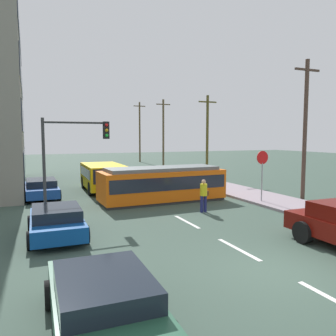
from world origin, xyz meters
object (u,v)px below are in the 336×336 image
(utility_pole_near, at_px, (305,128))
(utility_pole_mid, at_px, (207,135))
(parked_sedan_near, at_px, (103,301))
(traffic_light_mast, at_px, (72,147))
(pedestrian_crossing, at_px, (204,194))
(utility_pole_far, at_px, (163,132))
(stop_sign, at_px, (262,165))
(parked_sedan_mid, at_px, (56,221))
(streetcar_tram, at_px, (162,184))
(city_bus, at_px, (103,176))
(parked_sedan_far, at_px, (41,188))
(utility_pole_distant, at_px, (140,131))

(utility_pole_near, relative_size, utility_pole_mid, 1.10)
(parked_sedan_near, distance_m, traffic_light_mast, 10.38)
(pedestrian_crossing, bearing_deg, utility_pole_far, 72.65)
(pedestrian_crossing, height_order, stop_sign, stop_sign)
(parked_sedan_mid, bearing_deg, stop_sign, 11.33)
(pedestrian_crossing, distance_m, utility_pole_near, 7.86)
(traffic_light_mast, height_order, utility_pole_mid, utility_pole_mid)
(parked_sedan_near, bearing_deg, streetcar_tram, 63.17)
(city_bus, distance_m, utility_pole_near, 13.57)
(parked_sedan_mid, bearing_deg, parked_sedan_far, 91.27)
(parked_sedan_near, relative_size, utility_pole_mid, 0.56)
(utility_pole_mid, bearing_deg, pedestrian_crossing, -120.12)
(utility_pole_distant, bearing_deg, utility_pole_far, -91.08)
(streetcar_tram, relative_size, parked_sedan_far, 1.61)
(streetcar_tram, height_order, parked_sedan_mid, streetcar_tram)
(city_bus, relative_size, utility_pole_near, 0.64)
(utility_pole_far, bearing_deg, utility_pole_distant, 88.92)
(city_bus, height_order, traffic_light_mast, traffic_light_mast)
(stop_sign, distance_m, utility_pole_near, 3.59)
(parked_sedan_mid, bearing_deg, utility_pole_mid, 44.07)
(utility_pole_near, distance_m, utility_pole_distant, 33.12)
(utility_pole_near, xyz_separation_m, utility_pole_distant, (0.52, 33.11, 0.33))
(parked_sedan_far, relative_size, traffic_light_mast, 0.98)
(parked_sedan_mid, distance_m, parked_sedan_far, 9.03)
(city_bus, height_order, parked_sedan_mid, city_bus)
(city_bus, bearing_deg, utility_pole_mid, 19.57)
(parked_sedan_near, bearing_deg, stop_sign, 39.56)
(parked_sedan_far, relative_size, stop_sign, 1.60)
(parked_sedan_near, height_order, utility_pole_near, utility_pole_near)
(pedestrian_crossing, distance_m, parked_sedan_mid, 7.40)
(pedestrian_crossing, height_order, utility_pole_near, utility_pole_near)
(parked_sedan_mid, bearing_deg, pedestrian_crossing, 12.13)
(pedestrian_crossing, height_order, utility_pole_mid, utility_pole_mid)
(stop_sign, bearing_deg, utility_pole_near, -4.43)
(city_bus, height_order, parked_sedan_near, city_bus)
(pedestrian_crossing, xyz_separation_m, utility_pole_far, (7.40, 23.70, 3.41))
(stop_sign, xyz_separation_m, utility_pole_near, (2.87, -0.22, 2.14))
(utility_pole_near, relative_size, utility_pole_far, 1.00)
(stop_sign, distance_m, utility_pole_far, 23.29)
(stop_sign, bearing_deg, utility_pole_distant, 84.11)
(utility_pole_near, bearing_deg, traffic_light_mast, 175.44)
(parked_sedan_mid, xyz_separation_m, traffic_light_mast, (1.03, 3.12, 2.70))
(city_bus, height_order, utility_pole_far, utility_pole_far)
(parked_sedan_mid, height_order, stop_sign, stop_sign)
(stop_sign, bearing_deg, streetcar_tram, 151.19)
(city_bus, bearing_deg, streetcar_tram, -65.10)
(parked_sedan_near, xyz_separation_m, utility_pole_far, (14.29, 32.13, 3.73))
(streetcar_tram, bearing_deg, utility_pole_far, 67.76)
(parked_sedan_mid, distance_m, utility_pole_near, 14.91)
(streetcar_tram, height_order, utility_pole_distant, utility_pole_distant)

